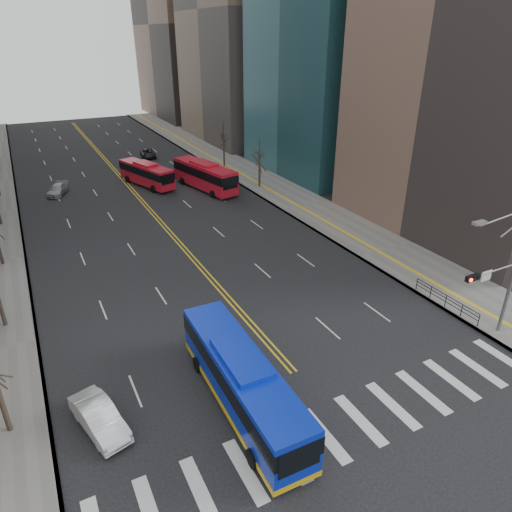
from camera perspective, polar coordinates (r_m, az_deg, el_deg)
ground at (r=26.83m, az=10.78°, el=-20.29°), size 220.00×220.00×0.00m
sidewalk_right at (r=68.82m, az=-0.42°, el=9.96°), size 7.00×130.00×0.15m
crosswalk at (r=26.83m, az=10.78°, el=-20.28°), size 26.70×4.00×0.01m
centerline at (r=72.61m, az=-16.75°, el=9.67°), size 0.55×100.00×0.01m
signal_mast at (r=33.91m, az=28.19°, el=-2.32°), size 5.37×0.37×9.39m
pedestrian_railing at (r=38.13m, az=22.66°, el=-4.99°), size 0.06×6.06×1.02m
street_trees at (r=50.81m, az=-20.45°, el=8.05°), size 35.20×47.20×7.60m
blue_bus at (r=26.31m, az=-1.77°, el=-15.18°), size 3.03×12.37×3.58m
red_bus_near at (r=65.86m, az=-13.55°, el=10.07°), size 5.35×10.47×3.27m
red_bus_far at (r=62.93m, az=-6.43°, el=10.12°), size 5.06×12.05×3.71m
car_white at (r=27.17m, az=-19.02°, el=-18.55°), size 2.73×4.86×1.52m
car_dark_mid at (r=64.24m, az=-3.32°, el=9.27°), size 3.00×4.16×1.32m
car_silver at (r=66.09m, az=-23.55°, el=7.61°), size 3.53×4.87×1.31m
car_dark_far at (r=82.13m, az=-13.36°, el=12.38°), size 2.89×5.13×1.35m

